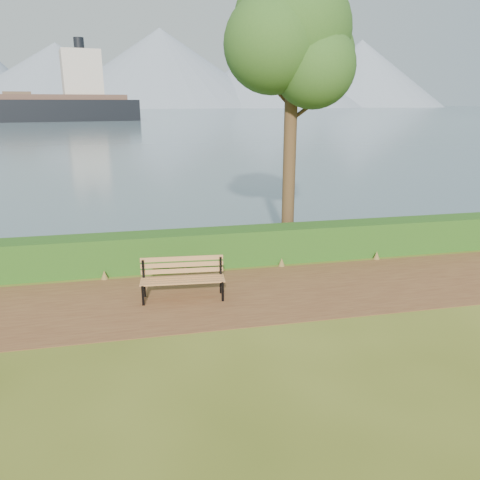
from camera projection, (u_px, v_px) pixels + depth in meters
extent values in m
plane|color=#475317|center=(241.00, 300.00, 10.89)|extent=(140.00, 140.00, 0.00)
cube|color=brown|center=(239.00, 295.00, 11.17)|extent=(40.00, 3.40, 0.01)
cube|color=#1E4C15|center=(222.00, 247.00, 13.19)|extent=(32.00, 0.85, 1.00)
cube|color=#465D70|center=(140.00, 110.00, 254.68)|extent=(700.00, 510.00, 0.00)
cone|color=gray|center=(58.00, 76.00, 362.41)|extent=(160.00, 160.00, 48.00)
cone|color=gray|center=(161.00, 68.00, 385.85)|extent=(190.00, 190.00, 62.00)
cone|color=gray|center=(268.00, 77.00, 400.92)|extent=(170.00, 170.00, 50.00)
cone|color=gray|center=(360.00, 74.00, 427.21)|extent=(150.00, 150.00, 58.00)
cone|color=gray|center=(126.00, 86.00, 407.11)|extent=(120.00, 120.00, 35.00)
cone|color=gray|center=(302.00, 84.00, 433.80)|extent=(130.00, 130.00, 40.00)
cube|color=black|center=(143.00, 296.00, 10.54)|extent=(0.06, 0.07, 0.48)
cube|color=black|center=(144.00, 279.00, 10.92)|extent=(0.06, 0.07, 0.92)
cube|color=black|center=(143.00, 283.00, 10.70)|extent=(0.10, 0.56, 0.05)
cube|color=black|center=(223.00, 292.00, 10.76)|extent=(0.06, 0.07, 0.48)
cube|color=black|center=(221.00, 275.00, 11.15)|extent=(0.06, 0.07, 0.92)
cube|color=black|center=(222.00, 279.00, 10.93)|extent=(0.10, 0.56, 0.05)
cube|color=#A0663E|center=(183.00, 283.00, 10.61)|extent=(1.93, 0.25, 0.04)
cube|color=#A0663E|center=(183.00, 281.00, 10.74)|extent=(1.93, 0.25, 0.04)
cube|color=#A0663E|center=(183.00, 279.00, 10.87)|extent=(1.93, 0.25, 0.04)
cube|color=#A0663E|center=(183.00, 277.00, 11.00)|extent=(1.93, 0.25, 0.04)
cube|color=#A0663E|center=(182.00, 271.00, 11.02)|extent=(1.93, 0.20, 0.11)
cube|color=#A0663E|center=(182.00, 265.00, 10.98)|extent=(1.93, 0.20, 0.11)
cube|color=#A0663E|center=(182.00, 259.00, 10.94)|extent=(1.93, 0.20, 0.11)
cylinder|color=#342315|center=(290.00, 136.00, 13.88)|extent=(0.38, 0.38, 6.90)
sphere|color=#1C4416|center=(293.00, 31.00, 13.07)|extent=(3.26, 3.26, 3.26)
sphere|color=#1C4416|center=(312.00, 55.00, 13.84)|extent=(2.49, 2.49, 2.49)
sphere|color=#1C4416|center=(272.00, 44.00, 12.69)|extent=(2.68, 2.68, 2.68)
sphere|color=#1C4416|center=(314.00, 67.00, 12.88)|extent=(2.30, 2.30, 2.30)
sphere|color=#1C4416|center=(271.00, 15.00, 13.27)|extent=(2.11, 2.11, 2.11)
cylinder|color=#342315|center=(305.00, 109.00, 13.75)|extent=(1.01, 0.12, 0.75)
cylinder|color=#342315|center=(278.00, 92.00, 13.54)|extent=(0.78, 0.36, 0.69)
cube|color=beige|center=(82.00, 74.00, 111.12)|extent=(10.19, 9.61, 10.77)
cylinder|color=black|center=(79.00, 45.00, 109.32)|extent=(2.35, 2.35, 3.43)
cube|color=brown|center=(17.00, 93.00, 106.96)|extent=(7.00, 7.47, 0.78)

